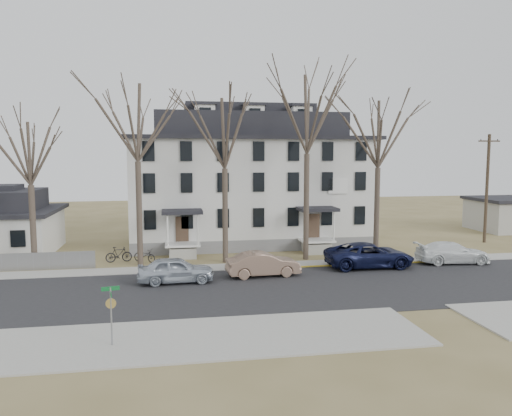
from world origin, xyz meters
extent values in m
plane|color=olive|center=(0.00, 0.00, 0.00)|extent=(120.00, 120.00, 0.00)
cube|color=#27272A|center=(0.00, 2.00, 0.00)|extent=(120.00, 10.00, 0.04)
cube|color=#A09F97|center=(0.00, 8.00, 0.00)|extent=(120.00, 2.00, 0.08)
cube|color=#A09F97|center=(-8.00, -5.00, 0.00)|extent=(20.00, 5.00, 0.08)
cube|color=gold|center=(5.00, 7.10, 0.00)|extent=(14.00, 0.25, 0.06)
cube|color=slate|center=(-2.00, 18.00, 0.50)|extent=(20.00, 10.00, 1.00)
cube|color=silver|center=(-2.00, 18.00, 5.00)|extent=(20.00, 10.00, 8.00)
cube|color=black|center=(-2.00, 18.00, 9.10)|extent=(20.80, 10.80, 0.30)
cube|color=black|center=(-2.00, 18.00, 10.25)|extent=(16.00, 7.00, 2.00)
cube|color=black|center=(-2.00, 18.00, 11.65)|extent=(11.00, 4.50, 0.80)
cube|color=white|center=(-8.00, 12.04, 1.00)|extent=(2.60, 2.00, 0.16)
cube|color=white|center=(2.50, 12.04, 1.00)|extent=(2.60, 2.00, 0.16)
cube|color=white|center=(4.50, 12.92, 5.20)|extent=(1.60, 0.08, 1.20)
cube|color=silver|center=(-22.00, 16.00, 1.60)|extent=(8.00, 8.00, 3.20)
cube|color=black|center=(-22.00, 16.00, 3.35)|extent=(8.70, 8.70, 0.30)
cylinder|color=#473B31|center=(-11.00, 9.80, 3.64)|extent=(0.40, 0.40, 7.28)
cylinder|color=#473B31|center=(-5.00, 9.80, 3.38)|extent=(0.40, 0.40, 6.76)
cylinder|color=#473B31|center=(1.00, 9.80, 3.90)|extent=(0.40, 0.40, 7.80)
cylinder|color=#473B31|center=(6.50, 9.80, 3.38)|extent=(0.40, 0.40, 6.76)
cylinder|color=#473B31|center=(-18.00, 9.80, 2.86)|extent=(0.40, 0.40, 5.72)
cylinder|color=#3D3023|center=(18.50, 14.00, 4.75)|extent=(0.28, 0.28, 9.50)
cube|color=#3D3023|center=(18.50, 14.00, 8.90)|extent=(2.00, 0.12, 0.12)
imported|color=silver|center=(-8.60, 4.47, 0.78)|extent=(4.66, 2.02, 1.57)
imported|color=#836754|center=(-3.10, 5.18, 0.77)|extent=(4.80, 1.99, 1.54)
imported|color=#111536|center=(4.57, 6.42, 0.84)|extent=(6.10, 2.88, 1.68)
imported|color=white|center=(10.93, 6.63, 0.75)|extent=(5.34, 2.53, 1.50)
imported|color=black|center=(-10.75, 10.69, 0.48)|extent=(1.88, 1.58, 0.97)
imported|color=black|center=(-12.58, 10.97, 0.56)|extent=(1.93, 0.85, 1.12)
cylinder|color=gray|center=(-11.29, -5.22, 1.23)|extent=(0.07, 0.07, 2.47)
cube|color=#0C5926|center=(-11.29, -5.22, 2.42)|extent=(0.71, 0.03, 0.17)
cube|color=#0C5926|center=(-11.29, -5.22, 2.22)|extent=(0.03, 0.71, 0.17)
camera|label=1|loc=(-8.85, -25.47, 7.80)|focal=35.00mm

